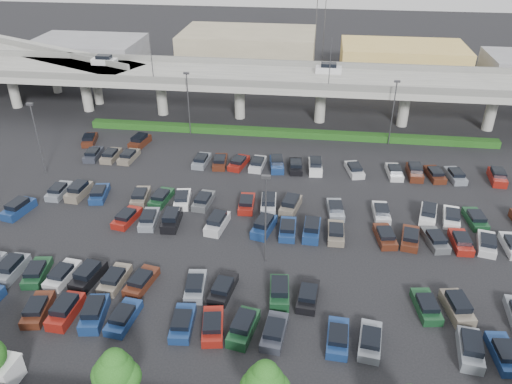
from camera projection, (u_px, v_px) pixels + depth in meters
The scene contains 8 objects.
ground at pixel (272, 220), 60.01m from camera, with size 280.00×280.00×0.00m, color black.
overpass at pixel (291, 81), 84.00m from camera, with size 150.00×13.00×15.80m.
on_ramp at pixel (34, 55), 99.22m from camera, with size 50.93×30.13×8.80m.
hedge at pixel (288, 133), 81.17m from camera, with size 66.00×1.60×1.10m, color #153F12.
tree_row at pixel (246, 382), 35.42m from camera, with size 65.07×3.66×5.94m.
parked_cars at pixel (265, 233), 56.45m from camera, with size 63.21×41.69×1.67m.
light_poles at pixel (240, 164), 59.05m from camera, with size 66.90×48.38×10.30m.
distant_buildings at pixel (356, 56), 109.77m from camera, with size 138.00×24.00×9.00m.
Camera 1 is at (4.43, -50.06, 33.03)m, focal length 35.00 mm.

